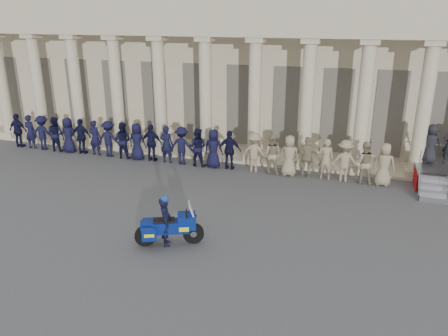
# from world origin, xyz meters

# --- Properties ---
(ground) EXTENTS (90.00, 90.00, 0.00)m
(ground) POSITION_xyz_m (0.00, 0.00, 0.00)
(ground) COLOR #414144
(ground) RESTS_ON ground
(building) EXTENTS (40.00, 12.50, 9.00)m
(building) POSITION_xyz_m (-0.00, 14.74, 4.52)
(building) COLOR tan
(building) RESTS_ON ground
(officer_rank) EXTENTS (21.03, 0.74, 1.96)m
(officer_rank) POSITION_xyz_m (-2.23, 6.62, 0.98)
(officer_rank) COLOR black
(officer_rank) RESTS_ON ground
(motorcycle) EXTENTS (2.17, 1.39, 1.48)m
(motorcycle) POSITION_xyz_m (0.72, -1.23, 0.64)
(motorcycle) COLOR black
(motorcycle) RESTS_ON ground
(rider) EXTENTS (0.63, 0.73, 1.80)m
(rider) POSITION_xyz_m (0.61, -1.28, 0.89)
(rider) COLOR black
(rider) RESTS_ON ground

